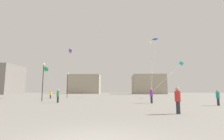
% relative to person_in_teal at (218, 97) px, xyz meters
% --- Properties ---
extents(person_in_teal, '(0.34, 0.34, 1.57)m').
position_rel_person_in_teal_xyz_m(person_in_teal, '(0.00, 0.00, 0.00)').
color(person_in_teal, '#2D2D33').
rests_on(person_in_teal, ground_plane).
extents(person_in_yellow, '(0.35, 0.35, 1.59)m').
position_rel_person_in_teal_xyz_m(person_in_yellow, '(-23.38, 15.44, 0.01)').
color(person_in_yellow, '#2D2D33').
rests_on(person_in_yellow, ground_plane).
extents(person_in_red, '(0.37, 0.37, 1.70)m').
position_rel_person_in_teal_xyz_m(person_in_red, '(-6.25, -6.22, 0.07)').
color(person_in_red, '#2D2D33').
rests_on(person_in_red, ground_plane).
extents(person_in_blue, '(0.40, 0.40, 1.82)m').
position_rel_person_in_teal_xyz_m(person_in_blue, '(-22.99, 18.81, 0.14)').
color(person_in_blue, '#2D2D33').
rests_on(person_in_blue, ground_plane).
extents(person_in_purple, '(0.39, 0.39, 1.79)m').
position_rel_person_in_teal_xyz_m(person_in_purple, '(-6.01, 3.04, 0.12)').
color(person_in_purple, '#2D2D33').
rests_on(person_in_purple, ground_plane).
extents(person_in_green, '(0.36, 0.36, 1.67)m').
position_rel_person_in_teal_xyz_m(person_in_green, '(-17.60, 3.64, 0.05)').
color(person_in_green, '#2D2D33').
rests_on(person_in_green, ground_plane).
extents(kite_cyan_delta, '(10.94, 17.90, 6.80)m').
position_rel_person_in_teal_xyz_m(kite_cyan_delta, '(4.14, 19.61, 6.58)').
color(kite_cyan_delta, '#1EB2C6').
extents(kite_cobalt_delta, '(4.88, 15.35, 11.78)m').
position_rel_person_in_teal_xyz_m(kite_cobalt_delta, '(-1.96, 17.31, 11.39)').
color(kite_cobalt_delta, blue).
extents(kite_violet_delta, '(3.44, 2.50, 9.08)m').
position_rel_person_in_teal_xyz_m(kite_violet_delta, '(-20.18, 16.97, 8.96)').
color(kite_violet_delta, purple).
extents(kite_lime_diamond, '(5.36, 22.47, 13.25)m').
position_rel_person_in_teal_xyz_m(kite_lime_diamond, '(-1.46, 24.38, 13.04)').
color(kite_lime_diamond, '#8CD12D').
extents(kite_emerald_diamond, '(3.72, 1.00, 5.60)m').
position_rel_person_in_teal_xyz_m(kite_emerald_diamond, '(-26.05, 18.86, 5.49)').
color(kite_emerald_diamond, green).
extents(building_centre_hall, '(18.68, 10.23, 11.26)m').
position_rel_person_in_teal_xyz_m(building_centre_hall, '(-29.78, 81.02, 4.77)').
color(building_centre_hall, '#A39984').
rests_on(building_centre_hall, ground_plane).
extents(building_right_hall, '(15.92, 15.71, 9.92)m').
position_rel_person_in_teal_xyz_m(building_right_hall, '(6.22, 70.81, 4.10)').
color(building_right_hall, '#A39984').
rests_on(building_right_hall, ground_plane).
extents(lamppost_east, '(0.36, 0.36, 5.60)m').
position_rel_person_in_teal_xyz_m(lamppost_east, '(-21.04, 6.66, 2.83)').
color(lamppost_east, '#2D2D30').
rests_on(lamppost_east, ground_plane).
extents(lamppost_west, '(0.36, 0.36, 5.50)m').
position_rel_person_in_teal_xyz_m(lamppost_west, '(-21.15, 19.03, 2.78)').
color(lamppost_west, '#2D2D30').
rests_on(lamppost_west, ground_plane).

